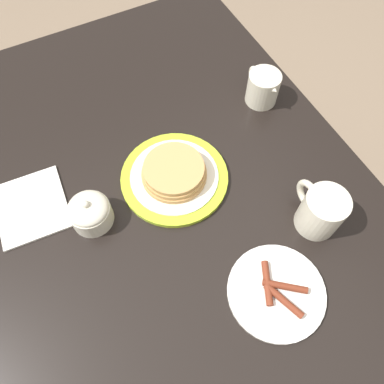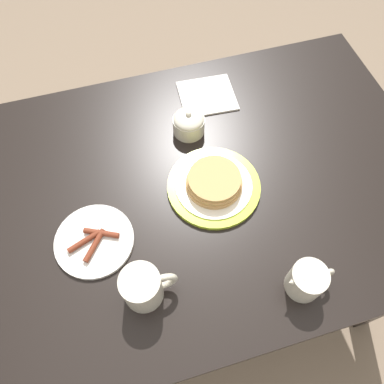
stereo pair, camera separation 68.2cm
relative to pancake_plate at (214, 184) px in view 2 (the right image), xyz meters
name	(u,v)px [view 2 (the right image)]	position (x,y,z in m)	size (l,w,h in m)	color
ground_plane	(199,269)	(-0.02, 0.02, -0.79)	(8.00, 8.00, 0.00)	#7A6651
dining_table	(203,204)	(-0.02, 0.02, -0.15)	(1.29, 0.89, 0.77)	black
pancake_plate	(214,184)	(0.00, 0.00, 0.00)	(0.25, 0.25, 0.05)	#AAC628
side_plate_bacon	(94,241)	(-0.33, -0.06, -0.01)	(0.20, 0.20, 0.02)	silver
coffee_mug	(143,287)	(-0.24, -0.23, 0.03)	(0.13, 0.09, 0.10)	beige
creamer_pitcher	(306,280)	(0.12, -0.31, 0.03)	(0.12, 0.08, 0.09)	beige
sugar_bowl	(189,123)	(-0.01, 0.20, 0.02)	(0.09, 0.09, 0.08)	beige
napkin	(207,96)	(0.08, 0.32, -0.02)	(0.18, 0.16, 0.01)	silver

